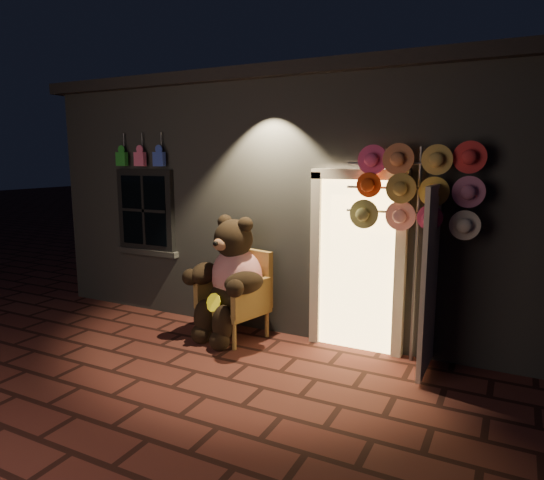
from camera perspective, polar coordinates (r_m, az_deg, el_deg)
The scene contains 5 objects.
ground at distance 5.58m, azimuth -8.95°, elevation -15.03°, with size 60.00×60.00×0.00m, color #53261F.
shop_building at distance 8.64m, azimuth 6.45°, elevation 5.72°, with size 7.30×5.95×3.51m.
wicker_armchair at distance 6.38m, azimuth -3.98°, elevation -6.33°, with size 0.92×0.87×1.13m.
teddy_bear at distance 6.22m, azimuth -4.87°, elevation -4.64°, with size 1.13×1.01×1.61m.
hat_rack at distance 5.46m, azimuth 16.60°, elevation 5.49°, with size 1.50×0.22×2.46m.
Camera 1 is at (3.01, -4.09, 2.32)m, focal length 32.00 mm.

